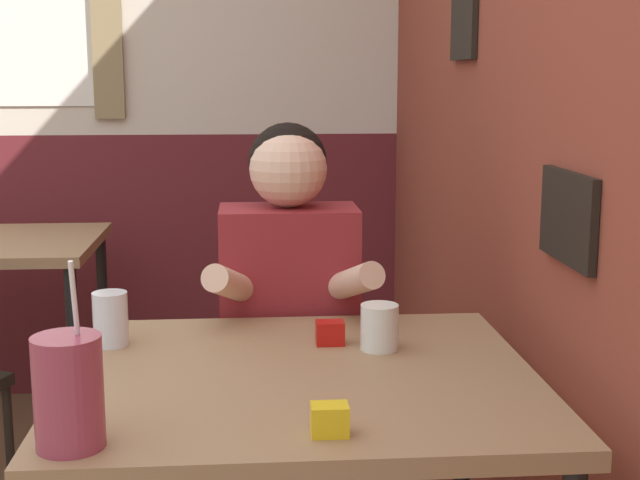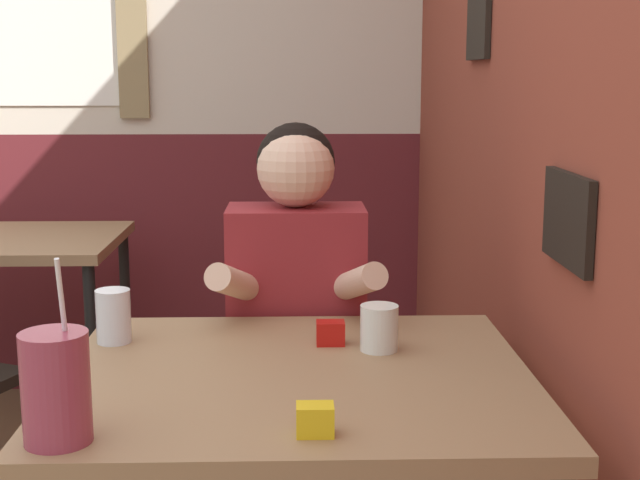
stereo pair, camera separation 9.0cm
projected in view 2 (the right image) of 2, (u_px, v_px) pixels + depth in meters
name	position (u px, v px, depth m)	size (l,w,h in m)	color
brick_wall_right	(495.00, 72.00, 2.46)	(0.08, 4.45, 2.70)	brown
back_wall	(115.00, 71.00, 3.66)	(5.49, 0.09, 2.70)	beige
main_table	(297.00, 410.00, 1.73)	(0.91, 0.80, 0.78)	#93704C
background_table	(6.00, 263.00, 3.17)	(0.80, 0.67, 0.78)	#93704C
person_seated	(297.00, 358.00, 2.26)	(0.42, 0.40, 1.23)	maroon
cocktail_pitcher	(56.00, 387.00, 1.37)	(0.11, 0.11, 0.30)	#99384C
glass_near_pitcher	(113.00, 316.00, 1.90)	(0.07, 0.07, 0.11)	silver
glass_center	(379.00, 328.00, 1.84)	(0.08, 0.08, 0.10)	silver
condiment_ketchup	(330.00, 333.00, 1.89)	(0.06, 0.04, 0.05)	#B7140F
condiment_mustard	(315.00, 420.00, 1.41)	(0.06, 0.04, 0.05)	yellow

